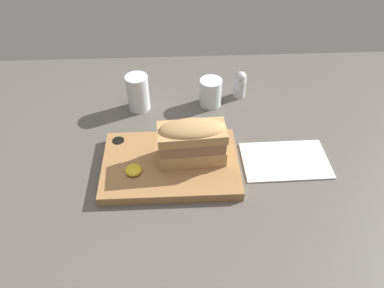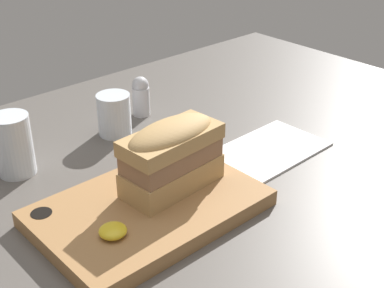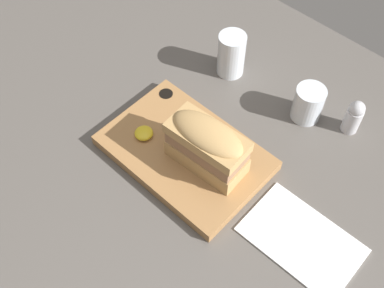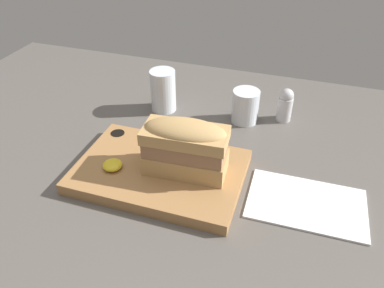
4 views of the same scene
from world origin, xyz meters
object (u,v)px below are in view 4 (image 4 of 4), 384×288
at_px(serving_board, 160,171).
at_px(wine_glass, 245,108).
at_px(water_glass, 163,93).
at_px(napkin, 306,203).
at_px(salt_shaker, 285,105).
at_px(sandwich, 185,145).

bearing_deg(serving_board, wine_glass, 65.12).
height_order(water_glass, napkin, water_glass).
bearing_deg(wine_glass, napkin, -55.77).
bearing_deg(water_glass, salt_shaker, 8.37).
xyz_separation_m(serving_board, water_glass, (-0.09, 0.24, 0.03)).
relative_size(serving_board, water_glass, 3.09).
xyz_separation_m(serving_board, wine_glass, (0.12, 0.25, 0.02)).
bearing_deg(napkin, serving_board, -177.98).
bearing_deg(water_glass, sandwich, -59.57).
bearing_deg(serving_board, water_glass, 109.76).
height_order(water_glass, salt_shaker, water_glass).
height_order(serving_board, sandwich, sandwich).
distance_m(water_glass, wine_glass, 0.20).
xyz_separation_m(sandwich, napkin, (0.23, 0.00, -0.08)).
relative_size(sandwich, water_glass, 1.52).
distance_m(wine_glass, napkin, 0.29).
height_order(sandwich, salt_shaker, sandwich).
height_order(napkin, salt_shaker, salt_shaker).
distance_m(napkin, salt_shaker, 0.29).
relative_size(serving_board, napkin, 1.53).
relative_size(water_glass, salt_shaker, 1.26).
bearing_deg(sandwich, salt_shaker, 61.19).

